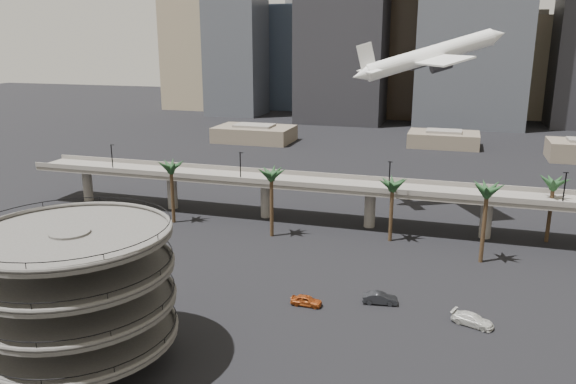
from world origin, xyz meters
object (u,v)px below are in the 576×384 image
(parking_ramp, at_px, (75,286))
(car_a, at_px, (306,300))
(airborne_jet, at_px, (429,56))
(car_c, at_px, (473,320))
(car_b, at_px, (380,298))
(overpass, at_px, (317,187))

(parking_ramp, distance_m, car_a, 31.58)
(airborne_jet, bearing_deg, car_c, -106.38)
(parking_ramp, height_order, car_b, parking_ramp)
(parking_ramp, height_order, airborne_jet, airborne_jet)
(car_b, height_order, car_c, car_b)
(car_a, xyz_separation_m, car_b, (9.90, 3.64, 0.06))
(airborne_jet, height_order, car_a, airborne_jet)
(car_b, bearing_deg, car_a, 101.94)
(overpass, height_order, car_c, overpass)
(car_a, bearing_deg, airborne_jet, -11.37)
(overpass, bearing_deg, airborne_jet, 42.49)
(car_a, bearing_deg, overpass, 12.66)
(parking_ramp, xyz_separation_m, car_c, (43.42, 22.72, -9.04))
(parking_ramp, bearing_deg, car_a, 46.14)
(car_a, height_order, car_b, car_b)
(airborne_jet, relative_size, car_a, 7.23)
(parking_ramp, distance_m, airborne_jet, 86.79)
(parking_ramp, relative_size, airborne_jet, 0.69)
(airborne_jet, height_order, car_b, airborne_jet)
(car_c, bearing_deg, parking_ramp, 137.49)
(car_a, height_order, car_c, car_c)
(airborne_jet, xyz_separation_m, car_c, (10.78, -54.26, -32.28))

